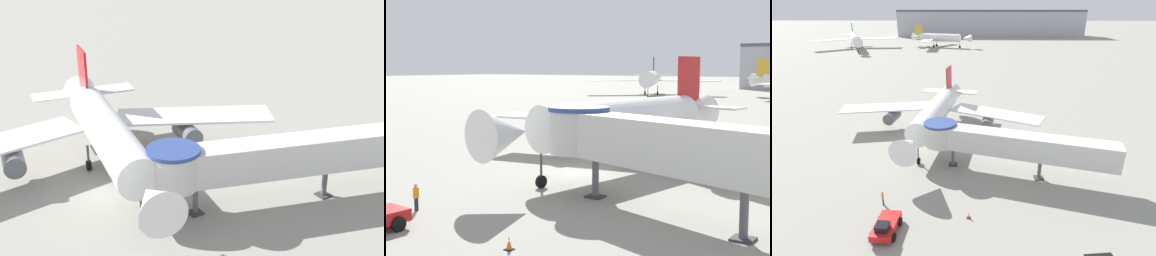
{
  "view_description": "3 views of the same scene",
  "coord_description": "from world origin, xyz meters",
  "views": [
    {
      "loc": [
        -14.1,
        -37.24,
        22.33
      ],
      "look_at": [
        6.67,
        -2.75,
        5.6
      ],
      "focal_mm": 50.0,
      "sensor_mm": 36.0,
      "label": 1
    },
    {
      "loc": [
        23.21,
        -34.86,
        8.45
      ],
      "look_at": [
        -2.79,
        2.67,
        3.19
      ],
      "focal_mm": 50.0,
      "sensor_mm": 36.0,
      "label": 2
    },
    {
      "loc": [
        7.04,
        -41.1,
        19.56
      ],
      "look_at": [
        6.14,
        -0.62,
        2.94
      ],
      "focal_mm": 28.0,
      "sensor_mm": 36.0,
      "label": 3
    }
  ],
  "objects": [
    {
      "name": "ground_plane",
      "position": [
        0.0,
        0.0,
        0.0
      ],
      "size": [
        800.0,
        800.0,
        0.0
      ],
      "primitive_type": "plane",
      "color": "gray"
    },
    {
      "name": "main_airplane",
      "position": [
        1.7,
        3.45,
        3.98
      ],
      "size": [
        33.54,
        27.08,
        9.39
      ],
      "rotation": [
        0.0,
        0.0,
        -0.15
      ],
      "color": "white",
      "rests_on": "ground_plane"
    },
    {
      "name": "jet_bridge",
      "position": [
        10.99,
        -8.14,
        4.13
      ],
      "size": [
        22.84,
        9.3,
        5.81
      ],
      "rotation": [
        0.0,
        0.0,
        -0.29
      ],
      "color": "silver",
      "rests_on": "ground_plane"
    },
    {
      "name": "traffic_cone_starboard_wing",
      "position": [
        14.95,
        2.16,
        0.3
      ],
      "size": [
        0.38,
        0.38,
        0.64
      ],
      "color": "black",
      "rests_on": "ground_plane"
    }
  ]
}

